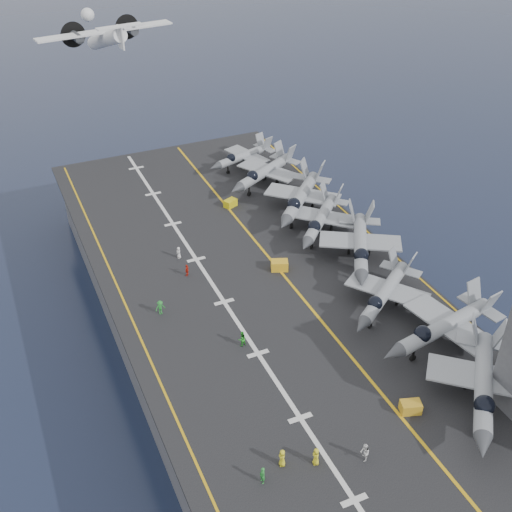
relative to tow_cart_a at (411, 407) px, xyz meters
name	(u,v)px	position (x,y,z in m)	size (l,w,h in m)	color
ground	(268,353)	(-4.22, 23.60, -10.99)	(500.00, 500.00, 0.00)	#142135
hull	(269,324)	(-4.22, 23.60, -5.99)	(36.00, 90.00, 10.00)	#56595E
flight_deck	(269,291)	(-4.22, 23.60, -0.79)	(38.00, 92.00, 0.40)	black
foul_line	(291,284)	(-1.22, 23.60, -0.57)	(0.35, 90.00, 0.02)	gold
landing_centerline	(224,302)	(-10.22, 23.60, -0.57)	(0.50, 90.00, 0.02)	silver
deck_edge_port	(135,326)	(-21.22, 23.60, -0.57)	(0.25, 90.00, 0.02)	gold
deck_edge_stbd	(395,256)	(14.28, 23.60, -0.57)	(0.25, 90.00, 0.02)	gold
fighter_jet_1	(484,382)	(6.94, -1.79, 2.26)	(19.05, 19.59, 5.71)	#949BA4
fighter_jet_2	(445,325)	(8.91, 6.75, 2.17)	(17.59, 13.31, 5.54)	#8F979D
fighter_jet_3	(385,291)	(6.59, 14.80, 1.93)	(17.46, 16.33, 5.05)	#989FA8
fighter_jet_4	(361,243)	(9.27, 24.54, 2.20)	(17.44, 19.30, 5.58)	#949BA3
fighter_jet_5	(321,218)	(7.93, 32.75, 1.96)	(17.33, 17.38, 5.11)	#8C929B
fighter_jet_6	(301,196)	(8.08, 39.05, 2.26)	(19.30, 19.48, 5.71)	#90979F
fighter_jet_7	(265,171)	(6.91, 49.07, 2.02)	(18.03, 16.11, 5.22)	#949EA4
fighter_jet_8	(244,155)	(6.48, 56.58, 1.61)	(14.71, 12.03, 4.40)	gray
tow_cart_a	(411,407)	(0.00, 0.00, 0.00)	(2.28, 1.82, 1.19)	gold
tow_cart_b	(279,265)	(-1.14, 27.06, 0.06)	(2.54, 2.12, 1.30)	gold
tow_cart_c	(230,203)	(-0.67, 45.03, -0.03)	(2.21, 1.88, 1.13)	yellow
crew_0	(282,458)	(-14.22, -0.59, 0.34)	(0.94, 1.24, 1.87)	yellow
crew_1	(262,475)	(-16.59, -1.54, 0.30)	(0.81, 1.14, 1.80)	#268C33
crew_2	(242,339)	(-11.27, 15.59, 0.34)	(1.27, 0.99, 1.87)	green
crew_3	(160,307)	(-17.83, 24.55, 0.33)	(1.18, 0.84, 1.85)	#20842B
crew_4	(187,270)	(-12.46, 30.66, 0.23)	(1.14, 1.19, 1.66)	red
crew_5	(179,253)	(-12.15, 34.93, 0.22)	(0.83, 1.09, 1.64)	silver
crew_7	(365,452)	(-7.21, -3.10, 0.38)	(1.17, 1.38, 1.94)	white
transport_plane	(107,39)	(-9.98, 76.12, 17.53)	(25.07, 18.71, 5.49)	silver
crew_8	(316,456)	(-11.39, -1.68, 0.34)	(0.94, 1.24, 1.87)	yellow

